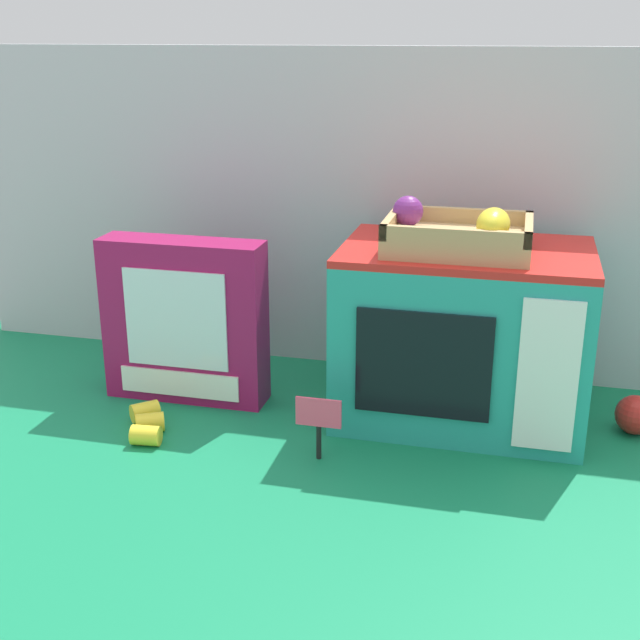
# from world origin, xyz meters

# --- Properties ---
(ground_plane) EXTENTS (1.70, 1.70, 0.00)m
(ground_plane) POSITION_xyz_m (0.00, 0.00, 0.00)
(ground_plane) COLOR #147A4C
(ground_plane) RESTS_ON ground
(display_back_panel) EXTENTS (1.61, 0.03, 0.59)m
(display_back_panel) POSITION_xyz_m (0.00, 0.25, 0.30)
(display_back_panel) COLOR #B7BABF
(display_back_panel) RESTS_ON ground
(toy_microwave) EXTENTS (0.40, 0.27, 0.29)m
(toy_microwave) POSITION_xyz_m (0.19, 0.05, 0.15)
(toy_microwave) COLOR teal
(toy_microwave) RESTS_ON ground
(food_groups_crate) EXTENTS (0.22, 0.16, 0.08)m
(food_groups_crate) POSITION_xyz_m (0.18, 0.03, 0.32)
(food_groups_crate) COLOR tan
(food_groups_crate) RESTS_ON toy_microwave
(cookie_set_box) EXTENTS (0.28, 0.08, 0.28)m
(cookie_set_box) POSITION_xyz_m (-0.28, 0.01, 0.14)
(cookie_set_box) COLOR #99144C
(cookie_set_box) RESTS_ON ground
(price_sign) EXTENTS (0.07, 0.01, 0.10)m
(price_sign) POSITION_xyz_m (-0.00, -0.15, 0.07)
(price_sign) COLOR black
(price_sign) RESTS_ON ground
(loose_toy_banana) EXTENTS (0.09, 0.12, 0.03)m
(loose_toy_banana) POSITION_xyz_m (-0.29, -0.13, 0.02)
(loose_toy_banana) COLOR yellow
(loose_toy_banana) RESTS_ON ground
(loose_toy_apple) EXTENTS (0.06, 0.06, 0.06)m
(loose_toy_apple) POSITION_xyz_m (0.47, 0.06, 0.03)
(loose_toy_apple) COLOR red
(loose_toy_apple) RESTS_ON ground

